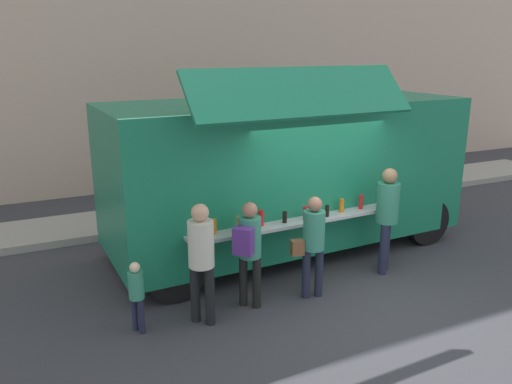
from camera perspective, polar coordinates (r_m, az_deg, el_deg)
ground_plane at (r=8.15m, az=10.17°, el=-11.22°), size 60.00×60.00×0.00m
curb_strip at (r=11.18m, az=-21.95°, el=-4.13°), size 28.00×1.60×0.15m
food_truck_main at (r=9.31m, az=3.51°, el=2.50°), size 6.56×3.29×3.41m
trash_bin at (r=13.88m, az=15.02°, el=1.84°), size 0.60×0.60×0.88m
customer_front_ordering at (r=7.63m, az=6.37°, el=-5.23°), size 0.52×0.32×1.59m
customer_mid_with_backpack at (r=7.27m, az=-0.80°, el=-5.93°), size 0.49×0.49×1.60m
customer_rear_waiting at (r=6.89m, az=-6.15°, el=-6.85°), size 0.35×0.35×1.72m
customer_extra_browsing at (r=8.69m, az=14.47°, el=-2.07°), size 0.37×0.37×1.80m
child_near_queue at (r=6.99m, az=-13.24°, el=-10.71°), size 0.20×0.20×1.00m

